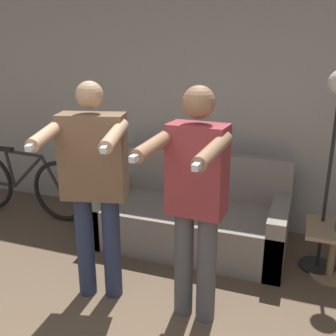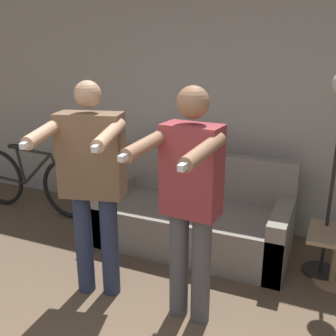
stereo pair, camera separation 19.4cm
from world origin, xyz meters
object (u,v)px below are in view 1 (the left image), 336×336
at_px(person_right, 196,195).
at_px(cat, 187,142).
at_px(bicycle, 23,185).
at_px(couch, 190,218).
at_px(side_table, 334,242).
at_px(person_left, 94,179).
at_px(floor_lamp, 335,132).

distance_m(person_right, cat, 1.48).
height_order(cat, bicycle, cat).
height_order(couch, side_table, couch).
relative_size(cat, bicycle, 0.31).
xyz_separation_m(couch, side_table, (1.33, -0.16, 0.05)).
height_order(cat, side_table, cat).
bearing_deg(bicycle, cat, 8.39).
xyz_separation_m(person_left, side_table, (1.77, 0.92, -0.67)).
bearing_deg(bicycle, person_right, -24.53).
bearing_deg(person_left, couch, 53.61).
height_order(person_right, bicycle, person_right).
bearing_deg(person_right, couch, 112.46).
relative_size(person_right, cat, 3.17).
xyz_separation_m(couch, floor_lamp, (1.23, -0.03, 0.99)).
bearing_deg(bicycle, floor_lamp, -1.00).
distance_m(cat, floor_lamp, 1.45).
xyz_separation_m(couch, cat, (-0.15, 0.31, 0.71)).
bearing_deg(side_table, person_left, -152.68).
xyz_separation_m(floor_lamp, bicycle, (-3.31, 0.06, -0.90)).
xyz_separation_m(cat, floor_lamp, (1.38, -0.34, 0.28)).
relative_size(person_left, bicycle, 0.98).
distance_m(person_left, person_right, 0.79).
relative_size(person_left, side_table, 3.60).
height_order(floor_lamp, bicycle, floor_lamp).
relative_size(couch, cat, 3.48).
xyz_separation_m(person_right, floor_lamp, (0.88, 1.05, 0.29)).
distance_m(side_table, bicycle, 3.41).
height_order(couch, cat, cat).
bearing_deg(floor_lamp, cat, 166.08).
xyz_separation_m(person_left, bicycle, (-1.64, 1.10, -0.63)).
distance_m(couch, cat, 0.79).
bearing_deg(person_left, side_table, 13.07).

